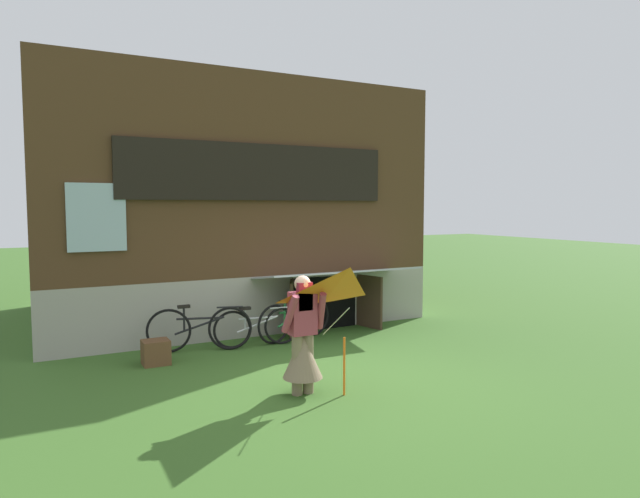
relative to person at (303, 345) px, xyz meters
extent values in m
plane|color=#386023|center=(0.70, 0.25, -0.65)|extent=(60.00, 60.00, 0.00)
cube|color=#9E998E|center=(0.70, 5.98, -0.09)|extent=(7.61, 5.46, 1.13)
cube|color=#4C331E|center=(0.70, 5.98, 2.36)|extent=(7.61, 5.46, 3.77)
cube|color=black|center=(0.70, 3.21, 2.41)|extent=(5.11, 0.08, 1.03)
cube|color=#9EB7C6|center=(0.70, 3.23, 2.41)|extent=(4.95, 0.04, 0.91)
cube|color=#9EB7C6|center=(-2.12, 3.22, 1.61)|extent=(0.90, 0.06, 1.10)
cube|color=black|center=(2.06, 3.23, -0.13)|extent=(1.40, 0.03, 1.05)
cube|color=#3D2B1E|center=(1.21, 2.95, -0.13)|extent=(0.36, 0.65, 1.05)
cube|color=#3D2B1E|center=(2.91, 2.95, -0.13)|extent=(0.22, 0.69, 1.05)
cube|color=#999EA8|center=(2.06, 2.70, 0.53)|extent=(3.09, 1.09, 0.18)
cylinder|color=#7F6B51|center=(-0.08, 0.00, -0.26)|extent=(0.14, 0.14, 0.78)
cylinder|color=#7F6B51|center=(0.08, 0.00, -0.26)|extent=(0.14, 0.14, 0.78)
cone|color=#7F6B51|center=(0.00, 0.00, -0.14)|extent=(0.52, 0.52, 0.59)
cube|color=#993847|center=(0.00, 0.00, 0.41)|extent=(0.34, 0.20, 0.56)
cylinder|color=#993847|center=(-0.22, -0.10, 0.44)|extent=(0.17, 0.32, 0.52)
cylinder|color=#993847|center=(0.22, -0.10, 0.44)|extent=(0.17, 0.32, 0.52)
cube|color=maroon|center=(0.00, -0.06, 0.64)|extent=(0.20, 0.08, 0.36)
sphere|color=#D8AD8E|center=(0.00, 0.00, 0.79)|extent=(0.21, 0.21, 0.21)
pyramid|color=orange|center=(0.35, -0.61, 0.61)|extent=(0.98, 0.78, 0.56)
cylinder|color=beige|center=(0.35, -0.25, 0.31)|extent=(0.01, 0.69, 0.48)
cylinder|color=orange|center=(0.45, -0.30, -0.27)|extent=(0.03, 0.03, 0.76)
torus|color=black|center=(1.62, 2.82, -0.30)|extent=(0.70, 0.22, 0.71)
torus|color=black|center=(0.69, 2.59, -0.30)|extent=(0.70, 0.22, 0.71)
cylinder|color=#287A3D|center=(1.16, 2.71, -0.12)|extent=(0.71, 0.21, 0.04)
cylinder|color=#287A3D|center=(1.16, 2.71, -0.23)|extent=(0.77, 0.23, 0.29)
cylinder|color=#287A3D|center=(0.92, 2.65, -0.12)|extent=(0.04, 0.04, 0.40)
cube|color=black|center=(0.92, 2.65, 0.08)|extent=(0.20, 0.08, 0.05)
cylinder|color=#287A3D|center=(1.62, 2.82, 0.05)|extent=(0.43, 0.14, 0.03)
torus|color=black|center=(0.82, 2.51, -0.32)|extent=(0.66, 0.12, 0.66)
torus|color=black|center=(-0.07, 2.61, -0.32)|extent=(0.66, 0.12, 0.66)
cylinder|color=#ADAFB5|center=(0.37, 2.56, -0.15)|extent=(0.67, 0.12, 0.04)
cylinder|color=#ADAFB5|center=(0.37, 2.56, -0.26)|extent=(0.73, 0.12, 0.27)
cylinder|color=#ADAFB5|center=(0.15, 2.59, -0.15)|extent=(0.04, 0.04, 0.37)
cube|color=black|center=(0.15, 2.59, 0.03)|extent=(0.20, 0.08, 0.05)
cylinder|color=#ADAFB5|center=(0.82, 2.51, 0.00)|extent=(0.44, 0.08, 0.03)
torus|color=black|center=(-0.13, 2.56, -0.28)|extent=(0.72, 0.25, 0.74)
torus|color=black|center=(-1.09, 2.85, -0.28)|extent=(0.72, 0.25, 0.74)
cylinder|color=black|center=(-0.61, 2.71, -0.09)|extent=(0.74, 0.25, 0.04)
cylinder|color=black|center=(-0.61, 2.71, -0.21)|extent=(0.80, 0.27, 0.30)
cylinder|color=black|center=(-0.85, 2.78, -0.09)|extent=(0.04, 0.04, 0.42)
cube|color=black|center=(-0.85, 2.78, 0.12)|extent=(0.20, 0.08, 0.05)
cylinder|color=black|center=(-0.13, 2.56, 0.08)|extent=(0.43, 0.15, 0.03)
cube|color=brown|center=(-1.42, 2.26, -0.46)|extent=(0.40, 0.34, 0.38)
camera|label=1|loc=(-3.08, -6.35, 1.80)|focal=31.14mm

